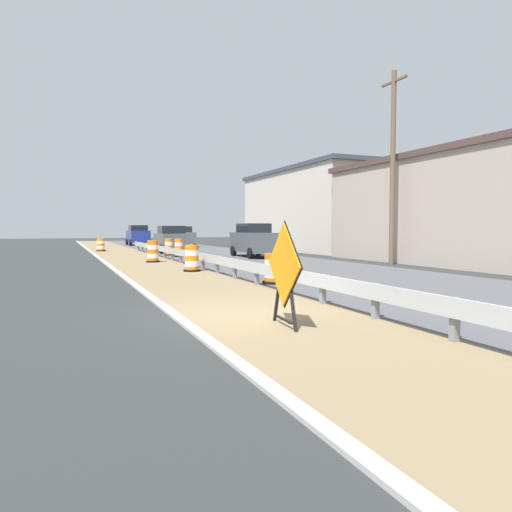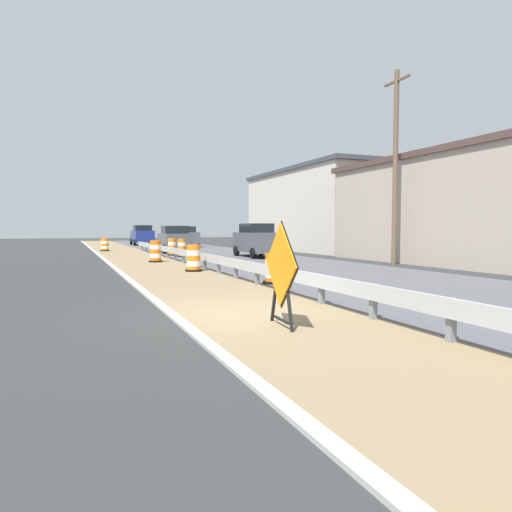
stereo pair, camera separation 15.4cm
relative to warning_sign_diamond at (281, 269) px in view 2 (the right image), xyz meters
name	(u,v)px [view 2 (the right image)]	position (x,y,z in m)	size (l,w,h in m)	color
ground_plane	(236,314)	(-0.33, 1.50, -1.05)	(160.00, 160.00, 0.00)	#2B2D2D
median_dirt_strip	(264,311)	(0.30, 1.50, -1.04)	(3.66, 120.00, 0.01)	#7F6B4C
far_lane_asphalt	(473,296)	(6.26, 1.50, -1.04)	(8.24, 120.00, 0.00)	#4C4C51
curb_near_edge	(175,318)	(-1.63, 1.50, -1.04)	(0.20, 120.00, 0.11)	#ADADA8
guardrail_median	(319,282)	(1.90, 1.94, -0.53)	(0.18, 58.38, 0.71)	#ADB2B7
warning_sign_diamond	(281,269)	(0.00, 0.00, 0.00)	(0.15, 1.59, 1.93)	black
traffic_barrel_nearest	(274,270)	(2.61, 6.09, -0.61)	(0.73, 0.73, 0.97)	orange
traffic_barrel_close	(194,259)	(1.28, 11.26, -0.55)	(0.70, 0.70, 1.10)	orange
traffic_barrel_mid	(156,252)	(0.76, 17.19, -0.53)	(0.71, 0.71, 1.14)	orange
traffic_barrel_far	(182,249)	(3.10, 21.22, -0.54)	(0.65, 0.65, 1.12)	orange
traffic_barrel_farther	(105,245)	(-0.80, 30.68, -0.60)	(0.73, 0.73, 0.99)	orange
traffic_barrel_farthest	(172,248)	(2.86, 23.00, -0.55)	(0.67, 0.67, 1.10)	orange
car_lead_near_lane	(174,239)	(3.80, 26.65, -0.07)	(2.17, 4.33, 1.95)	#4C5156
car_trailing_near_lane	(257,240)	(7.40, 19.32, -0.01)	(2.02, 4.76, 2.07)	#4C5156
car_lead_far_lane	(142,235)	(3.88, 42.86, 0.00)	(2.17, 4.13, 2.09)	navy
car_mid_far_lane	(186,236)	(7.21, 37.06, -0.07)	(2.03, 4.50, 1.95)	#4C5156
roadside_shop_near	(468,209)	(15.37, 10.49, 1.70)	(7.13, 14.86, 5.48)	#AD9E8E
roadside_shop_far	(322,210)	(15.79, 25.97, 2.21)	(7.15, 15.87, 6.49)	beige
utility_pole_near	(395,165)	(11.19, 10.98, 3.76)	(0.24, 1.80, 9.30)	brown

